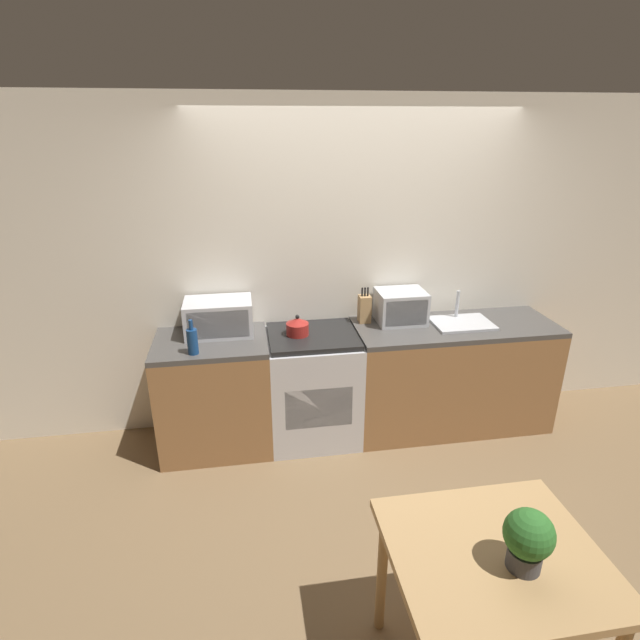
{
  "coord_description": "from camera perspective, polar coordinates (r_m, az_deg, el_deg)",
  "views": [
    {
      "loc": [
        -0.88,
        -2.82,
        2.41
      ],
      "look_at": [
        -0.35,
        0.51,
        1.05
      ],
      "focal_mm": 28.0,
      "sensor_mm": 36.0,
      "label": 1
    }
  ],
  "objects": [
    {
      "name": "ground_plane",
      "position": [
        3.81,
        6.68,
        -17.44
      ],
      "size": [
        16.0,
        16.0,
        0.0
      ],
      "primitive_type": "plane",
      "color": "brown"
    },
    {
      "name": "wall_back",
      "position": [
        4.03,
        3.89,
        5.9
      ],
      "size": [
        10.0,
        0.06,
        2.6
      ],
      "color": "silver",
      "rests_on": "ground_plane"
    },
    {
      "name": "counter_left_run",
      "position": [
        3.96,
        -11.92,
        -8.23
      ],
      "size": [
        0.83,
        0.62,
        0.9
      ],
      "color": "olive",
      "rests_on": "ground_plane"
    },
    {
      "name": "counter_right_run",
      "position": [
        4.28,
        14.7,
        -6.09
      ],
      "size": [
        1.61,
        0.62,
        0.9
      ],
      "color": "olive",
      "rests_on": "ground_plane"
    },
    {
      "name": "stove_range",
      "position": [
        3.98,
        -0.81,
        -7.58
      ],
      "size": [
        0.7,
        0.62,
        0.9
      ],
      "color": "silver",
      "rests_on": "ground_plane"
    },
    {
      "name": "kettle",
      "position": [
        3.75,
        -2.59,
        -0.74
      ],
      "size": [
        0.17,
        0.17,
        0.16
      ],
      "color": "maroon",
      "rests_on": "stove_range"
    },
    {
      "name": "microwave",
      "position": [
        3.82,
        -11.5,
        0.32
      ],
      "size": [
        0.5,
        0.32,
        0.26
      ],
      "color": "silver",
      "rests_on": "counter_left_run"
    },
    {
      "name": "bottle",
      "position": [
        3.54,
        -14.38,
        -2.31
      ],
      "size": [
        0.07,
        0.07,
        0.25
      ],
      "color": "navy",
      "rests_on": "counter_left_run"
    },
    {
      "name": "knife_block",
      "position": [
        3.99,
        5.1,
        1.31
      ],
      "size": [
        0.09,
        0.1,
        0.29
      ],
      "color": "tan",
      "rests_on": "counter_right_run"
    },
    {
      "name": "toaster_oven",
      "position": [
        4.02,
        9.21,
        1.51
      ],
      "size": [
        0.38,
        0.31,
        0.26
      ],
      "color": "silver",
      "rests_on": "counter_right_run"
    },
    {
      "name": "sink_basin",
      "position": [
        4.11,
        15.89,
        -0.23
      ],
      "size": [
        0.46,
        0.34,
        0.24
      ],
      "color": "silver",
      "rests_on": "counter_right_run"
    },
    {
      "name": "dining_table",
      "position": [
        2.43,
        19.11,
        -25.42
      ],
      "size": [
        0.86,
        0.76,
        0.77
      ],
      "color": "tan",
      "rests_on": "ground_plane"
    },
    {
      "name": "potted_plant",
      "position": [
        2.24,
        22.69,
        -22.01
      ],
      "size": [
        0.19,
        0.19,
        0.26
      ],
      "color": "#424247",
      "rests_on": "dining_table"
    }
  ]
}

